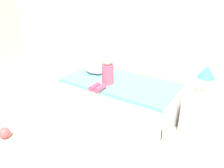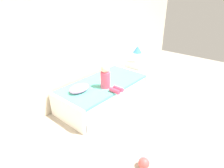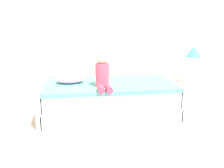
% 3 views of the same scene
% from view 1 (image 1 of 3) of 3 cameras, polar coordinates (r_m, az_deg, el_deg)
% --- Properties ---
extents(wall_rear, '(7.20, 0.10, 2.90)m').
position_cam_1_polar(wall_rear, '(3.94, 10.07, 15.61)').
color(wall_rear, beige).
rests_on(wall_rear, ground).
extents(bed, '(2.11, 1.00, 0.50)m').
position_cam_1_polar(bed, '(3.91, 1.99, -2.77)').
color(bed, white).
rests_on(bed, ground).
extents(nightstand, '(0.44, 0.44, 0.60)m').
position_cam_1_polar(nightstand, '(3.52, 21.69, -7.05)').
color(nightstand, white).
rests_on(nightstand, ground).
extents(table_lamp, '(0.24, 0.24, 0.45)m').
position_cam_1_polar(table_lamp, '(3.25, 23.42, 2.60)').
color(table_lamp, silver).
rests_on(table_lamp, nightstand).
extents(child_figure, '(0.20, 0.51, 0.50)m').
position_cam_1_polar(child_figure, '(3.61, -1.56, 2.82)').
color(child_figure, '#E04C6B').
rests_on(child_figure, bed).
extents(pillow, '(0.44, 0.30, 0.13)m').
position_cam_1_polar(pillow, '(4.16, -4.35, 3.73)').
color(pillow, '#EA8CC6').
rests_on(pillow, bed).
extents(toy_ball, '(0.17, 0.17, 0.17)m').
position_cam_1_polar(toy_ball, '(3.59, -26.22, -11.35)').
color(toy_ball, '#E54C4C').
rests_on(toy_ball, ground).
extents(area_rug, '(1.60, 1.10, 0.01)m').
position_cam_1_polar(area_rug, '(3.18, -10.70, -15.75)').
color(area_rug, '#7AA8CC').
rests_on(area_rug, ground).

